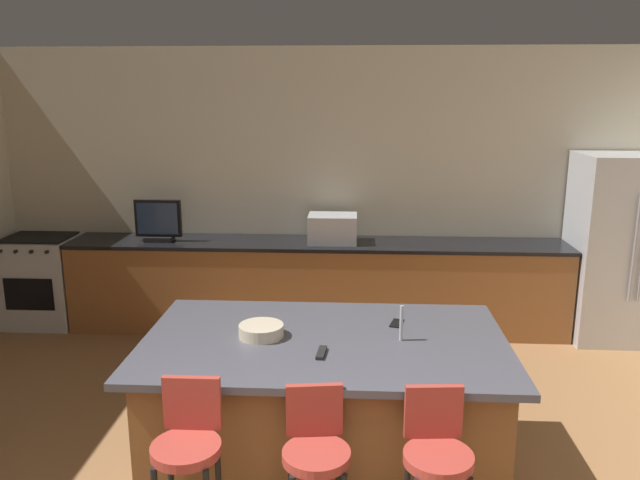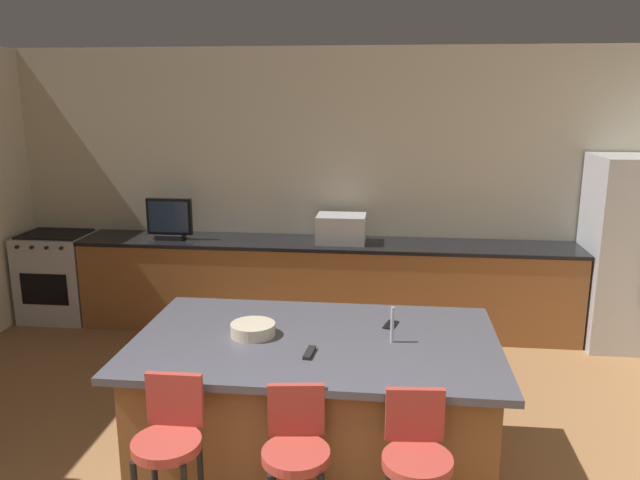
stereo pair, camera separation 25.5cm
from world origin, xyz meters
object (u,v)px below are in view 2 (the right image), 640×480
Objects in this scene: tv_monitor at (170,220)px; bar_stool_center at (296,465)px; kitchen_island at (316,406)px; microwave at (341,229)px; tv_remote at (309,353)px; bar_stool_right at (416,474)px; bar_stool_left at (170,459)px; range_oven at (59,276)px; refrigerator at (636,253)px; fruit_bowl at (253,329)px; cell_phone at (391,325)px.

bar_stool_center is at bearing -61.22° from tv_monitor.
kitchen_island is 0.79m from bar_stool_center.
tv_remote is at bearing -89.26° from microwave.
microwave is at bearing 83.21° from bar_stool_center.
bar_stool_right is at bearing -54.16° from kitchen_island.
tv_remote is (0.62, 0.64, 0.32)m from bar_stool_left.
range_oven reaches higher than kitchen_island.
refrigerator reaches higher than range_oven.
tv_remote is at bearing -32.80° from fruit_bowl.
tv_remote is (-0.01, -0.23, 0.46)m from kitchen_island.
kitchen_island is at bearing -134.11° from cell_phone.
refrigerator is 3.93m from bar_stool_right.
refrigerator is 3.91× the size of tv_monitor.
bar_stool_right is 1.15m from cell_phone.
tv_remote is at bearing -91.60° from kitchen_island.
tv_remote is (-0.59, 0.58, 0.35)m from bar_stool_right.
fruit_bowl is (-3.14, -2.44, 0.05)m from refrigerator.
range_oven reaches higher than cell_phone.
bar_stool_right is (0.63, -3.32, -0.47)m from microwave.
refrigerator is at bearing 41.74° from kitchen_island.
range_oven is (-5.81, 0.06, -0.44)m from refrigerator.
range_oven is at bearing 125.45° from bar_stool_center.
refrigerator reaches higher than tv_monitor.
microwave is 1.03× the size of tv_monitor.
fruit_bowl is at bearing 74.80° from bar_stool_left.
bar_stool_center is at bearing -89.35° from microwave.
bar_stool_center is (1.78, -3.24, -0.54)m from tv_monitor.
bar_stool_center is 0.97× the size of bar_stool_right.
bar_stool_center is at bearing 7.68° from bar_stool_left.
kitchen_island is 2.17× the size of bar_stool_left.
microwave reaches higher than bar_stool_left.
refrigerator is 1.91× the size of bar_stool_center.
bar_stool_right is (0.59, -0.81, 0.11)m from kitchen_island.
microwave is 1.75× the size of fruit_bowl.
bar_stool_center is 1.21m from cell_phone.
refrigerator reaches higher than cell_phone.
bar_stool_left is 1.60m from cell_phone.
range_oven is at bearing 136.97° from fruit_bowl.
tv_remote is (0.04, -2.74, -0.12)m from microwave.
refrigerator is 2.79m from microwave.
refrigerator is at bearing 51.86° from bar_stool_right.
tv_remote reaches higher than range_oven.
bar_stool_right is at bearing -54.06° from tv_monitor.
refrigerator reaches higher than bar_stool_right.
tv_monitor is at bearing 179.91° from refrigerator.
refrigerator is 3.85m from tv_remote.
kitchen_island is 3.71m from refrigerator.
kitchen_island is 0.70m from cell_phone.
microwave is (3.02, 0.00, 0.59)m from range_oven.
range_oven is at bearing 140.67° from kitchen_island.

